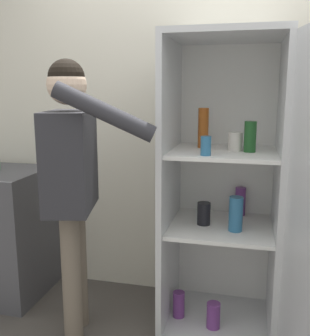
# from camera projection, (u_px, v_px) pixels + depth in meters

# --- Properties ---
(wall_back) EXTENTS (7.00, 0.06, 2.55)m
(wall_back) POSITION_uv_depth(u_px,v_px,m) (201.00, 124.00, 2.76)
(wall_back) COLOR silver
(wall_back) RESTS_ON ground_plane
(refrigerator) EXTENTS (0.88, 1.33, 1.83)m
(refrigerator) POSITION_uv_depth(u_px,v_px,m) (239.00, 194.00, 2.31)
(refrigerator) COLOR silver
(refrigerator) RESTS_ON ground_plane
(person) EXTENTS (0.73, 0.58, 1.68)m
(person) POSITION_uv_depth(u_px,v_px,m) (72.00, 168.00, 2.29)
(person) COLOR #726656
(person) RESTS_ON ground_plane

